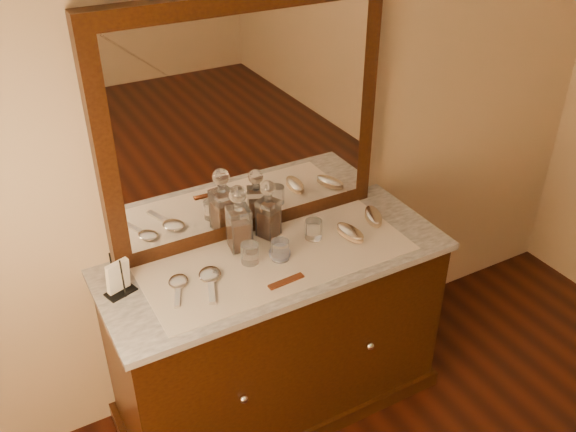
# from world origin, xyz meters

# --- Properties ---
(dresser_cabinet) EXTENTS (1.40, 0.55, 0.82)m
(dresser_cabinet) POSITION_xyz_m (0.00, 1.96, 0.41)
(dresser_cabinet) COLOR black
(dresser_cabinet) RESTS_ON floor
(dresser_plinth) EXTENTS (1.46, 0.59, 0.08)m
(dresser_plinth) POSITION_xyz_m (0.00, 1.96, 0.04)
(dresser_plinth) COLOR black
(dresser_plinth) RESTS_ON floor
(knob_left) EXTENTS (0.04, 0.04, 0.04)m
(knob_left) POSITION_xyz_m (-0.30, 1.67, 0.45)
(knob_left) COLOR silver
(knob_left) RESTS_ON dresser_cabinet
(knob_right) EXTENTS (0.04, 0.04, 0.04)m
(knob_right) POSITION_xyz_m (0.30, 1.67, 0.45)
(knob_right) COLOR silver
(knob_right) RESTS_ON dresser_cabinet
(marble_top) EXTENTS (1.44, 0.59, 0.03)m
(marble_top) POSITION_xyz_m (0.00, 1.96, 0.83)
(marble_top) COLOR silver
(marble_top) RESTS_ON dresser_cabinet
(mirror_frame) EXTENTS (1.20, 0.08, 1.00)m
(mirror_frame) POSITION_xyz_m (0.00, 2.20, 1.35)
(mirror_frame) COLOR black
(mirror_frame) RESTS_ON marble_top
(mirror_glass) EXTENTS (1.06, 0.01, 0.86)m
(mirror_glass) POSITION_xyz_m (0.00, 2.17, 1.35)
(mirror_glass) COLOR white
(mirror_glass) RESTS_ON marble_top
(lace_runner) EXTENTS (1.10, 0.45, 0.00)m
(lace_runner) POSITION_xyz_m (0.00, 1.94, 0.85)
(lace_runner) COLOR silver
(lace_runner) RESTS_ON marble_top
(pin_dish) EXTENTS (0.10, 0.10, 0.02)m
(pin_dish) POSITION_xyz_m (0.02, 1.95, 0.86)
(pin_dish) COLOR silver
(pin_dish) RESTS_ON lace_runner
(comb) EXTENTS (0.15, 0.04, 0.01)m
(comb) POSITION_xyz_m (-0.05, 1.78, 0.86)
(comb) COLOR brown
(comb) RESTS_ON lace_runner
(napkin_rack) EXTENTS (0.13, 0.10, 0.17)m
(napkin_rack) POSITION_xyz_m (-0.62, 2.03, 0.92)
(napkin_rack) COLOR black
(napkin_rack) RESTS_ON marble_top
(decanter_left) EXTENTS (0.10, 0.10, 0.29)m
(decanter_left) POSITION_xyz_m (-0.10, 2.08, 0.97)
(decanter_left) COLOR brown
(decanter_left) RESTS_ON lace_runner
(decanter_right) EXTENTS (0.11, 0.11, 0.26)m
(decanter_right) POSITION_xyz_m (0.04, 2.10, 0.96)
(decanter_right) COLOR brown
(decanter_right) RESTS_ON lace_runner
(brush_near) EXTENTS (0.09, 0.16, 0.04)m
(brush_near) POSITION_xyz_m (0.34, 1.92, 0.88)
(brush_near) COLOR tan
(brush_near) RESTS_ON lace_runner
(brush_far) EXTENTS (0.12, 0.17, 0.04)m
(brush_far) POSITION_xyz_m (0.50, 1.98, 0.88)
(brush_far) COLOR tan
(brush_far) RESTS_ON lace_runner
(hand_mirror_outer) EXTENTS (0.12, 0.20, 0.02)m
(hand_mirror_outer) POSITION_xyz_m (-0.42, 1.96, 0.86)
(hand_mirror_outer) COLOR silver
(hand_mirror_outer) RESTS_ON lace_runner
(hand_mirror_inner) EXTENTS (0.13, 0.23, 0.02)m
(hand_mirror_inner) POSITION_xyz_m (-0.30, 1.94, 0.86)
(hand_mirror_inner) COLOR silver
(hand_mirror_inner) RESTS_ON lace_runner
(tumblers) EXTENTS (0.39, 0.14, 0.08)m
(tumblers) POSITION_xyz_m (0.03, 1.96, 0.90)
(tumblers) COLOR white
(tumblers) RESTS_ON lace_runner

